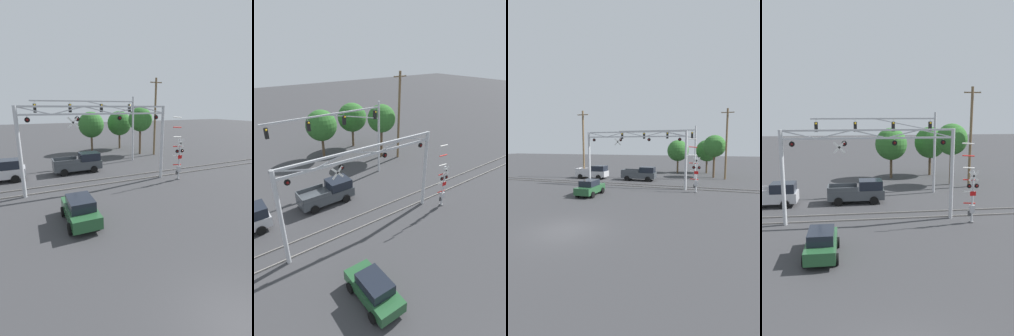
# 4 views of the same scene
# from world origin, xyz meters

# --- Properties ---
(ground_plane) EXTENTS (200.00, 200.00, 0.00)m
(ground_plane) POSITION_xyz_m (0.00, 0.00, 0.00)
(ground_plane) COLOR #38383A
(rail_track_near) EXTENTS (80.00, 0.08, 0.10)m
(rail_track_near) POSITION_xyz_m (0.00, 15.05, 0.05)
(rail_track_near) COLOR gray
(rail_track_near) RESTS_ON ground_plane
(rail_track_far) EXTENTS (80.00, 0.08, 0.10)m
(rail_track_far) POSITION_xyz_m (0.00, 16.48, 0.05)
(rail_track_far) COLOR gray
(rail_track_far) RESTS_ON ground_plane
(crossing_gantry) EXTENTS (12.59, 0.30, 6.84)m
(crossing_gantry) POSITION_xyz_m (-0.01, 14.76, 4.53)
(crossing_gantry) COLOR #B7BABF
(crossing_gantry) RESTS_ON ground_plane
(crossing_signal_mast) EXTENTS (1.36, 0.35, 5.92)m
(crossing_signal_mast) POSITION_xyz_m (7.29, 13.55, 2.03)
(crossing_signal_mast) COLOR #B7BABF
(crossing_signal_mast) RESTS_ON ground_plane
(traffic_signal_span) EXTENTS (11.99, 0.39, 7.98)m
(traffic_signal_span) POSITION_xyz_m (3.75, 22.70, 5.64)
(traffic_signal_span) COLOR #B7BABF
(traffic_signal_span) RESTS_ON ground_plane
(pickup_truck_lead) EXTENTS (4.97, 2.15, 2.02)m
(pickup_truck_lead) POSITION_xyz_m (-0.61, 20.02, 0.99)
(pickup_truck_lead) COLOR #3D4247
(pickup_truck_lead) RESTS_ON ground_plane
(pickup_truck_following) EXTENTS (4.90, 2.15, 2.02)m
(pickup_truck_following) POSITION_xyz_m (-8.12, 19.79, 0.99)
(pickup_truck_following) COLOR #B7B7BC
(pickup_truck_following) RESTS_ON ground_plane
(sedan_waiting) EXTENTS (1.92, 3.83, 1.61)m
(sedan_waiting) POSITION_xyz_m (-3.15, 9.15, 0.81)
(sedan_waiting) COLOR #23512D
(sedan_waiting) RESTS_ON ground_plane
(utility_pole_left) EXTENTS (1.80, 0.28, 10.43)m
(utility_pole_left) POSITION_xyz_m (-9.87, 19.94, 5.37)
(utility_pole_left) COLOR brown
(utility_pole_left) RESTS_ON ground_plane
(utility_pole_right) EXTENTS (1.80, 0.28, 10.57)m
(utility_pole_right) POSITION_xyz_m (11.37, 24.64, 5.44)
(utility_pole_right) COLOR brown
(utility_pole_right) RESTS_ON ground_plane
(background_tree_beyond_span) EXTENTS (3.45, 3.45, 6.76)m
(background_tree_beyond_span) POSITION_xyz_m (9.78, 26.05, 5.01)
(background_tree_beyond_span) COLOR brown
(background_tree_beyond_span) RESTS_ON ground_plane
(background_tree_far_left_verge) EXTENTS (3.87, 3.87, 6.11)m
(background_tree_far_left_verge) POSITION_xyz_m (3.68, 30.37, 4.16)
(background_tree_far_left_verge) COLOR brown
(background_tree_far_left_verge) RESTS_ON ground_plane
(background_tree_far_right_verge) EXTENTS (3.95, 3.95, 6.15)m
(background_tree_far_right_verge) POSITION_xyz_m (8.81, 31.59, 4.16)
(background_tree_far_right_verge) COLOR brown
(background_tree_far_right_verge) RESTS_ON ground_plane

